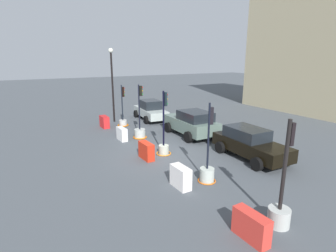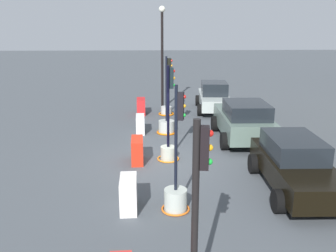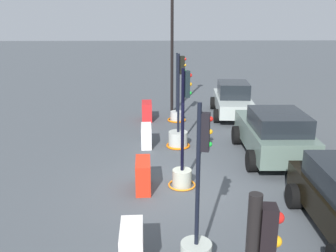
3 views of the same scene
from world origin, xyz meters
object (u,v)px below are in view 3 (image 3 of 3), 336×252
construction_barrier_2 (143,175)px  construction_barrier_3 (132,248)px  car_silver_hatchback (233,100)px  traffic_light_3 (197,246)px  construction_barrier_1 (146,136)px  traffic_light_1 (178,134)px  car_grey_saloon (274,133)px  traffic_light_2 (182,166)px  traffic_light_0 (177,111)px  street_lamp_post (172,41)px  construction_barrier_0 (147,111)px

construction_barrier_2 → construction_barrier_3: construction_barrier_3 is taller
construction_barrier_3 → car_silver_hatchback: 12.34m
traffic_light_3 → construction_barrier_1: bearing=-170.9°
traffic_light_1 → traffic_light_3: traffic_light_1 is taller
car_grey_saloon → construction_barrier_2: bearing=-61.7°
traffic_light_2 → construction_barrier_2: (0.20, -1.13, -0.20)m
car_silver_hatchback → construction_barrier_1: bearing=-43.2°
construction_barrier_2 → car_grey_saloon: bearing=118.3°
traffic_light_3 → construction_barrier_1: 7.41m
traffic_light_3 → traffic_light_0: bearing=179.1°
car_grey_saloon → street_lamp_post: bearing=-153.0°
car_silver_hatchback → street_lamp_post: size_ratio=0.74×
traffic_light_2 → construction_barrier_1: 3.69m
traffic_light_1 → construction_barrier_1: (-0.09, -1.21, -0.09)m
construction_barrier_1 → construction_barrier_3: bearing=-0.7°
traffic_light_1 → construction_barrier_2: 3.81m
traffic_light_2 → street_lamp_post: bearing=179.9°
traffic_light_0 → traffic_light_1: (3.58, -0.13, 0.02)m
traffic_light_3 → construction_barrier_3: bearing=-94.4°
traffic_light_2 → car_silver_hatchback: size_ratio=0.80×
traffic_light_3 → street_lamp_post: (-12.43, -0.01, 3.03)m
car_grey_saloon → traffic_light_0: bearing=-147.2°
construction_barrier_2 → street_lamp_post: 9.42m
traffic_light_3 → street_lamp_post: size_ratio=0.58×
construction_barrier_3 → car_silver_hatchback: size_ratio=0.23×
traffic_light_3 → street_lamp_post: street_lamp_post is taller
construction_barrier_0 → street_lamp_post: size_ratio=0.18×
construction_barrier_0 → traffic_light_1: bearing=18.9°
traffic_light_3 → construction_barrier_2: 3.80m
traffic_light_2 → construction_barrier_2: 1.17m
traffic_light_1 → construction_barrier_3: size_ratio=3.49×
traffic_light_1 → car_silver_hatchback: 5.34m
traffic_light_2 → construction_barrier_0: 7.26m
street_lamp_post → construction_barrier_1: bearing=-12.8°
traffic_light_3 → car_grey_saloon: traffic_light_3 is taller
construction_barrier_2 → car_silver_hatchback: size_ratio=0.25×
traffic_light_0 → traffic_light_2: traffic_light_2 is taller
traffic_light_0 → traffic_light_2: (7.00, -0.19, 0.15)m
traffic_light_2 → street_lamp_post: street_lamp_post is taller
traffic_light_0 → construction_barrier_0: (-0.15, -1.40, -0.04)m
traffic_light_2 → construction_barrier_0: traffic_light_2 is taller
traffic_light_2 → construction_barrier_2: traffic_light_2 is taller
traffic_light_1 → traffic_light_2: (3.42, -0.07, 0.14)m
car_silver_hatchback → car_grey_saloon: car_grey_saloon is taller
construction_barrier_0 → construction_barrier_3: size_ratio=1.07×
construction_barrier_0 → construction_barrier_2: bearing=0.6°
construction_barrier_2 → construction_barrier_0: bearing=-179.4°
traffic_light_2 → traffic_light_3: size_ratio=1.02×
traffic_light_0 → car_silver_hatchback: (-0.88, 2.78, 0.32)m
traffic_light_1 → construction_barrier_3: (7.13, -1.30, -0.05)m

